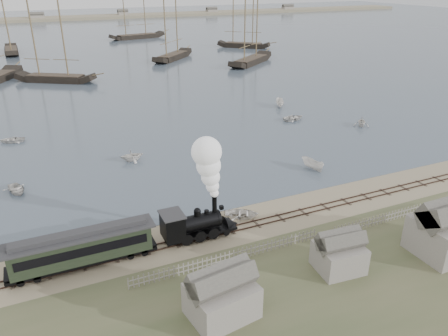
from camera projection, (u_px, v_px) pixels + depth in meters
name	position (u px, v px, depth m)	size (l,w,h in m)	color
ground	(256.00, 213.00, 48.99)	(600.00, 600.00, 0.00)	tan
harbor_water	(72.00, 36.00, 190.55)	(600.00, 336.00, 0.06)	#435160
rail_track	(265.00, 221.00, 47.31)	(120.00, 1.80, 0.16)	#39261F
picket_fence_west	(230.00, 262.00, 40.72)	(19.00, 0.10, 1.20)	gray
picket_fence_east	(390.00, 221.00, 47.45)	(15.00, 0.10, 1.20)	gray
shed_left	(222.00, 315.00, 34.40)	(5.00, 4.00, 4.10)	gray
shed_mid	(337.00, 269.00, 39.75)	(4.00, 3.50, 3.60)	gray
shed_right	(443.00, 252.00, 42.23)	(6.00, 5.00, 5.10)	gray
far_spit	(56.00, 20.00, 257.19)	(500.00, 20.00, 1.80)	tan
locomotive	(207.00, 195.00, 42.90)	(8.19, 3.06, 10.21)	black
passenger_coach	(82.00, 247.00, 39.37)	(13.25, 2.56, 3.22)	black
beached_dinghy	(242.00, 214.00, 48.10)	(3.79, 2.71, 0.79)	silver
rowboat_0	(16.00, 189.00, 53.51)	(3.63, 2.59, 0.75)	silver
rowboat_1	(132.00, 155.00, 62.31)	(3.26, 2.81, 1.72)	silver
rowboat_2	(312.00, 164.00, 59.71)	(3.67, 1.38, 1.42)	silver
rowboat_3	(294.00, 118.00, 80.09)	(4.16, 2.97, 0.86)	silver
rowboat_4	(362.00, 122.00, 76.66)	(3.12, 2.69, 1.64)	silver
rowboat_5	(280.00, 103.00, 88.10)	(3.88, 1.46, 1.50)	silver
rowboat_6	(12.00, 140.00, 69.54)	(3.81, 2.72, 0.79)	silver
schooner_2	(50.00, 40.00, 104.84)	(19.92, 4.60, 20.00)	black
schooner_3	(172.00, 26.00, 133.74)	(20.14, 4.65, 20.00)	black
schooner_4	(252.00, 29.00, 127.01)	(22.01, 5.08, 20.00)	black
schooner_5	(244.00, 19.00, 155.77)	(19.07, 4.40, 20.00)	black
schooner_7	(6.00, 22.00, 144.16)	(19.58, 4.52, 20.00)	black
schooner_8	(135.00, 13.00, 178.53)	(23.33, 5.38, 20.00)	black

